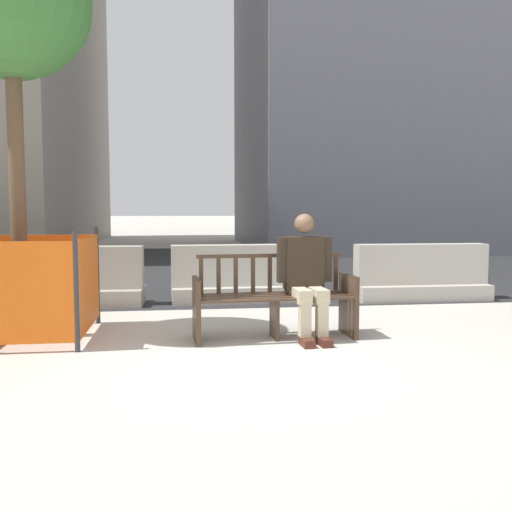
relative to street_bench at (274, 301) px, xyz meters
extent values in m
plane|color=#B7B2A8|center=(-0.39, -0.89, -0.40)|extent=(200.00, 200.00, 0.00)
cube|color=#28282B|center=(-0.39, 7.81, -0.39)|extent=(120.00, 12.00, 0.01)
cube|color=#473323|center=(-0.82, -0.07, -0.07)|extent=(0.08, 0.51, 0.66)
cube|color=#473323|center=(0.82, 0.02, -0.07)|extent=(0.08, 0.51, 0.66)
cube|color=#473323|center=(0.00, -0.03, -0.17)|extent=(0.06, 0.33, 0.45)
cube|color=#473323|center=(0.01, -0.26, 0.05)|extent=(1.60, 0.15, 0.02)
cube|color=#473323|center=(0.01, -0.14, 0.05)|extent=(1.60, 0.15, 0.02)
cube|color=#473323|center=(0.00, -0.03, 0.05)|extent=(1.60, 0.15, 0.02)
cube|color=#473323|center=(0.00, 0.09, 0.05)|extent=(1.60, 0.15, 0.02)
cube|color=#473323|center=(-0.01, 0.20, 0.05)|extent=(1.60, 0.15, 0.02)
cube|color=#473323|center=(-0.01, 0.21, 0.46)|extent=(1.60, 0.12, 0.04)
cube|color=#473323|center=(-0.76, 0.17, 0.25)|extent=(0.05, 0.03, 0.38)
cube|color=#473323|center=(-0.57, 0.18, 0.25)|extent=(0.05, 0.03, 0.38)
cube|color=#473323|center=(-0.39, 0.19, 0.25)|extent=(0.05, 0.03, 0.38)
cube|color=#473323|center=(-0.20, 0.20, 0.25)|extent=(0.05, 0.03, 0.38)
cube|color=#473323|center=(-0.01, 0.21, 0.25)|extent=(0.05, 0.03, 0.38)
cube|color=#473323|center=(0.18, 0.22, 0.25)|extent=(0.05, 0.03, 0.38)
cube|color=#473323|center=(0.36, 0.23, 0.25)|extent=(0.05, 0.03, 0.38)
cube|color=#473323|center=(0.55, 0.24, 0.25)|extent=(0.05, 0.03, 0.38)
cube|color=#473323|center=(0.74, 0.25, 0.25)|extent=(0.05, 0.03, 0.38)
cube|color=#473323|center=(-0.82, -0.09, 0.25)|extent=(0.07, 0.46, 0.03)
cube|color=#473323|center=(0.82, 0.00, 0.25)|extent=(0.07, 0.46, 0.03)
cube|color=#2D2319|center=(0.33, 0.06, 0.39)|extent=(0.41, 0.26, 0.56)
sphere|color=brown|center=(0.33, 0.04, 0.81)|extent=(0.21, 0.21, 0.21)
cube|color=#C6B793|center=(0.25, -0.16, 0.08)|extent=(0.16, 0.45, 0.14)
cube|color=#C6B793|center=(0.43, -0.15, 0.08)|extent=(0.16, 0.45, 0.14)
cube|color=#C6B793|center=(0.26, -0.33, -0.17)|extent=(0.12, 0.12, 0.45)
cube|color=#C6B793|center=(0.44, -0.32, -0.17)|extent=(0.12, 0.12, 0.45)
cube|color=#4C2319|center=(0.26, -0.41, -0.36)|extent=(0.12, 0.27, 0.08)
cube|color=#4C2319|center=(0.44, -0.40, -0.36)|extent=(0.12, 0.27, 0.08)
cube|color=#2D2319|center=(0.09, 0.02, 0.43)|extent=(0.10, 0.12, 0.48)
cube|color=#2D2319|center=(0.58, 0.04, 0.43)|extent=(0.10, 0.12, 0.48)
cube|color=#ADA89E|center=(-0.11, 2.41, -0.28)|extent=(2.02, 0.76, 0.24)
cube|color=#ADA89E|center=(-0.11, 2.41, 0.14)|extent=(2.01, 0.38, 0.60)
cube|color=#9E998E|center=(-2.51, 2.35, -0.28)|extent=(2.02, 0.75, 0.24)
cube|color=#9E998E|center=(-2.51, 2.35, 0.14)|extent=(2.01, 0.37, 0.60)
cube|color=#ADA89E|center=(2.60, 2.23, -0.28)|extent=(2.00, 0.68, 0.24)
cube|color=#ADA89E|center=(2.60, 2.23, 0.14)|extent=(2.00, 0.30, 0.60)
cylinder|color=brown|center=(-2.65, 0.34, 1.11)|extent=(0.16, 0.16, 3.01)
cylinder|color=#2D2D33|center=(-1.96, -0.35, 0.18)|extent=(0.05, 0.05, 1.16)
cylinder|color=#2D2D33|center=(-1.96, 1.02, 0.18)|extent=(0.05, 0.05, 1.16)
cube|color=#E05B14|center=(-2.65, -0.35, 0.18)|extent=(1.37, 0.03, 0.97)
cube|color=#E05B14|center=(-2.65, 1.02, 0.18)|extent=(1.37, 0.03, 0.97)
cube|color=#E05B14|center=(-1.96, 0.34, 0.18)|extent=(0.03, 1.37, 0.97)
camera|label=1|loc=(-0.96, -5.89, 0.97)|focal=40.00mm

